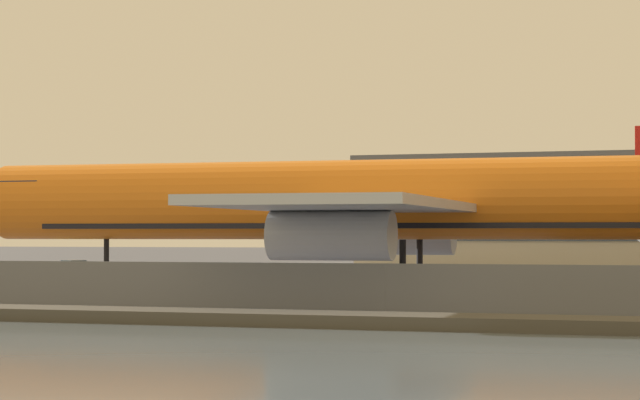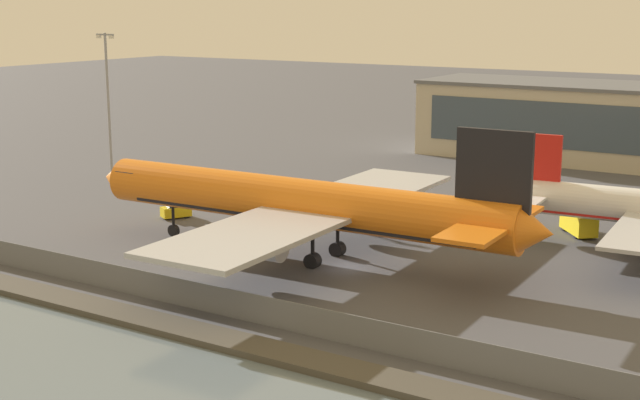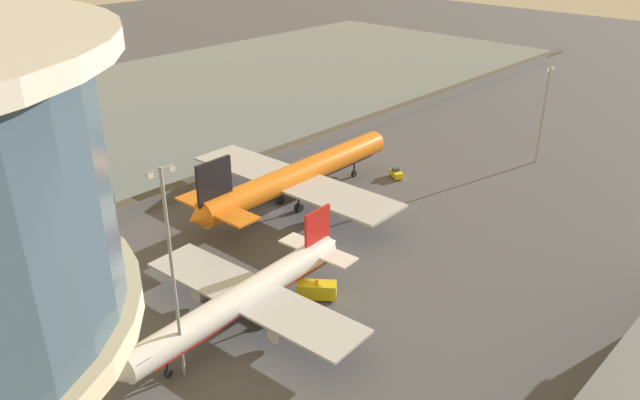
# 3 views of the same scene
# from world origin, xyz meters

# --- Properties ---
(ground_plane) EXTENTS (500.00, 500.00, 0.00)m
(ground_plane) POSITION_xyz_m (0.00, 0.00, 0.00)
(ground_plane) COLOR #4C4C51
(shoreline_seawall) EXTENTS (320.00, 3.00, 0.50)m
(shoreline_seawall) POSITION_xyz_m (0.00, -20.50, 0.25)
(shoreline_seawall) COLOR #474238
(shoreline_seawall) RESTS_ON ground
(perimeter_fence) EXTENTS (280.00, 0.10, 2.26)m
(perimeter_fence) POSITION_xyz_m (0.00, -16.00, 1.13)
(perimeter_fence) COLOR slate
(perimeter_fence) RESTS_ON ground
(cargo_jet_orange) EXTENTS (48.43, 41.63, 13.55)m
(cargo_jet_orange) POSITION_xyz_m (-5.14, 0.69, 5.17)
(cargo_jet_orange) COLOR orange
(cargo_jet_orange) RESTS_ON ground
(baggage_tug) EXTENTS (2.97, 3.57, 1.80)m
(baggage_tug) POSITION_xyz_m (-26.16, 6.39, 0.81)
(baggage_tug) COLOR yellow
(baggage_tug) RESTS_ON ground
(ops_van) EXTENTS (4.91, 5.36, 2.48)m
(ops_van) POSITION_xyz_m (13.95, 23.42, 1.28)
(ops_van) COLOR yellow
(ops_van) RESTS_ON ground
(apron_light_mast_apron_east) EXTENTS (3.20, 0.40, 19.58)m
(apron_light_mast_apron_east) POSITION_xyz_m (-52.24, 22.41, 11.06)
(apron_light_mast_apron_east) COLOR #93969B
(apron_light_mast_apron_east) RESTS_ON ground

